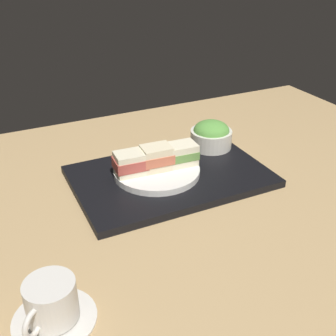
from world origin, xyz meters
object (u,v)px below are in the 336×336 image
(sandwich_plate, at_px, (157,171))
(coffee_cup, at_px, (52,305))
(sandwich_near, at_px, (182,154))
(chopsticks_pair, at_px, (155,148))
(sandwich_far, at_px, (130,163))
(salad_bowl, at_px, (211,135))
(sandwich_middle, at_px, (157,158))

(sandwich_plate, relative_size, coffee_cup, 1.59)
(sandwich_near, relative_size, coffee_cup, 0.57)
(sandwich_plate, relative_size, chopsticks_pair, 1.09)
(sandwich_far, bearing_deg, salad_bowl, -165.09)
(sandwich_middle, bearing_deg, sandwich_plate, 135.00)
(sandwich_plate, distance_m, coffee_cup, 0.43)
(salad_bowl, height_order, chopsticks_pair, salad_bowl)
(chopsticks_pair, distance_m, coffee_cup, 0.55)
(sandwich_plate, relative_size, salad_bowl, 1.86)
(sandwich_near, bearing_deg, salad_bowl, -149.16)
(salad_bowl, bearing_deg, sandwich_plate, 20.62)
(sandwich_plate, xyz_separation_m, coffee_cup, (0.30, 0.30, 0.01))
(sandwich_near, relative_size, chopsticks_pair, 0.39)
(sandwich_near, xyz_separation_m, chopsticks_pair, (0.01, -0.12, -0.04))
(salad_bowl, bearing_deg, chopsticks_pair, -19.73)
(sandwich_far, relative_size, salad_bowl, 0.70)
(sandwich_plate, distance_m, sandwich_middle, 0.03)
(sandwich_middle, bearing_deg, sandwich_near, 176.44)
(chopsticks_pair, xyz_separation_m, coffee_cup, (0.35, 0.42, 0.01))
(sandwich_plate, distance_m, salad_bowl, 0.20)
(chopsticks_pair, bearing_deg, sandwich_near, 96.22)
(sandwich_near, distance_m, sandwich_middle, 0.06)
(sandwich_plate, xyz_separation_m, salad_bowl, (-0.18, -0.07, 0.03))
(sandwich_plate, distance_m, chopsticks_pair, 0.13)
(sandwich_far, distance_m, chopsticks_pair, 0.16)
(sandwich_middle, height_order, coffee_cup, sandwich_middle)
(sandwich_near, distance_m, salad_bowl, 0.14)
(sandwich_plate, distance_m, sandwich_far, 0.07)
(sandwich_plate, relative_size, sandwich_near, 2.79)
(chopsticks_pair, bearing_deg, sandwich_plate, 67.71)
(chopsticks_pair, relative_size, coffee_cup, 1.45)
(sandwich_middle, relative_size, salad_bowl, 0.69)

